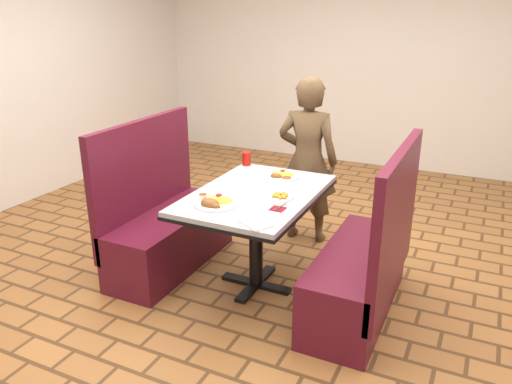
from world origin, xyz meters
TOP-DOWN VIEW (x-y plane):
  - room at (0.00, 0.00)m, footprint 7.00×7.04m
  - dining_table at (0.00, 0.00)m, footprint 0.81×1.21m
  - booth_bench_left at (-0.80, 0.00)m, footprint 0.47×1.20m
  - booth_bench_right at (0.80, 0.00)m, footprint 0.47×1.20m
  - diner_person at (0.03, 0.97)m, footprint 0.55×0.39m
  - near_dinner_plate at (-0.14, -0.34)m, footprint 0.29×0.29m
  - far_dinner_plate at (0.04, 0.38)m, footprint 0.26×0.26m
  - plantain_plate at (0.20, -0.04)m, footprint 0.19×0.19m
  - maroon_napkin at (0.26, -0.23)m, footprint 0.10×0.10m
  - spoon_utensil at (0.27, -0.20)m, footprint 0.03×0.14m
  - red_tumbler at (-0.35, 0.55)m, footprint 0.07×0.07m
  - paper_napkin at (0.24, -0.51)m, footprint 0.23×0.21m
  - knife_utensil at (-0.08, -0.34)m, footprint 0.05×0.16m
  - fork_utensil at (-0.07, -0.39)m, footprint 0.01×0.15m
  - lettuce_shreds at (0.04, 0.06)m, footprint 0.28×0.32m

SIDE VIEW (x-z plane):
  - booth_bench_left at x=-0.80m, z-range -0.26..0.92m
  - booth_bench_right at x=0.80m, z-range -0.26..0.92m
  - dining_table at x=0.00m, z-range 0.28..1.03m
  - diner_person at x=0.03m, z-range 0.00..1.45m
  - lettuce_shreds at x=0.04m, z-range 0.75..0.75m
  - maroon_napkin at x=0.26m, z-range 0.75..0.75m
  - spoon_utensil at x=0.27m, z-range 0.75..0.76m
  - paper_napkin at x=0.24m, z-range 0.75..0.76m
  - fork_utensil at x=-0.07m, z-range 0.76..0.76m
  - knife_utensil at x=-0.08m, z-range 0.76..0.76m
  - plantain_plate at x=0.20m, z-range 0.75..0.78m
  - far_dinner_plate at x=0.04m, z-range 0.74..0.81m
  - near_dinner_plate at x=-0.14m, z-range 0.74..0.83m
  - red_tumbler at x=-0.35m, z-range 0.75..0.86m
  - room at x=0.00m, z-range 0.50..3.32m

